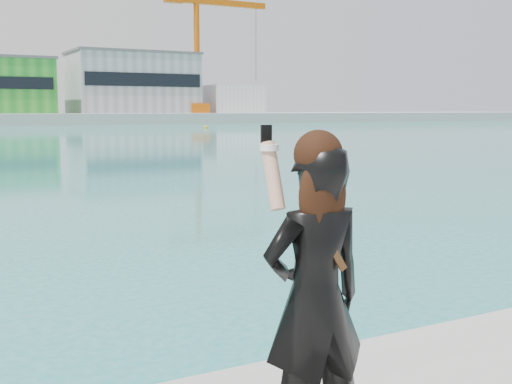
% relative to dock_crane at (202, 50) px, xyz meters
% --- Properties ---
extents(warehouse_grey_right, '(25.50, 15.35, 12.50)m').
position_rel_dock_crane_xyz_m(warehouse_grey_right, '(-13.20, 5.98, -6.80)').
color(warehouse_grey_right, gray).
rests_on(warehouse_grey_right, far_quay).
extents(ancillary_shed, '(12.00, 10.00, 6.00)m').
position_rel_dock_crane_xyz_m(ancillary_shed, '(8.80, 4.00, -10.07)').
color(ancillary_shed, silver).
rests_on(ancillary_shed, far_quay).
extents(dock_crane, '(23.00, 4.00, 24.00)m').
position_rel_dock_crane_xyz_m(dock_crane, '(0.00, 0.00, 0.00)').
color(dock_crane, '#D85C0C').
rests_on(dock_crane, far_quay).
extents(flagpole_right, '(1.28, 0.16, 8.00)m').
position_rel_dock_crane_xyz_m(flagpole_right, '(-31.11, -1.00, -8.53)').
color(flagpole_right, silver).
rests_on(flagpole_right, far_quay).
extents(buoy_near, '(0.50, 0.50, 0.50)m').
position_rel_dock_crane_xyz_m(buoy_near, '(-16.46, -38.24, -15.07)').
color(buoy_near, yellow).
rests_on(buoy_near, ground).
extents(woman, '(0.67, 0.45, 1.89)m').
position_rel_dock_crane_xyz_m(woman, '(-53.39, -122.29, -13.31)').
color(woman, black).
rests_on(woman, near_quay).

